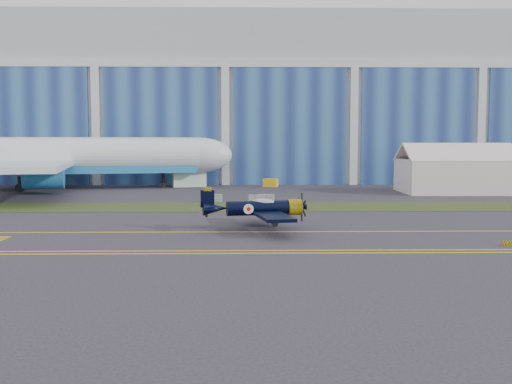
{
  "coord_description": "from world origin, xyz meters",
  "views": [
    {
      "loc": [
        3.06,
        -53.57,
        7.35
      ],
      "look_at": [
        4.3,
        5.53,
        2.41
      ],
      "focal_mm": 42.0,
      "sensor_mm": 36.0,
      "label": 1
    }
  ],
  "objects_px": {
    "jetliner": "(43,115)",
    "tug": "(271,183)",
    "warbird": "(258,208)",
    "shipping_container": "(189,180)",
    "tent": "(456,168)"
  },
  "relations": [
    {
      "from": "shipping_container",
      "to": "tug",
      "type": "xyz_separation_m",
      "value": [
        13.42,
        -0.29,
        -0.51
      ]
    },
    {
      "from": "warbird",
      "to": "shipping_container",
      "type": "relative_size",
      "value": 2.58
    },
    {
      "from": "tent",
      "to": "tug",
      "type": "relative_size",
      "value": 7.03
    },
    {
      "from": "jetliner",
      "to": "tug",
      "type": "xyz_separation_m",
      "value": [
        35.37,
        4.65,
        -10.84
      ]
    },
    {
      "from": "jetliner",
      "to": "tent",
      "type": "xyz_separation_m",
      "value": [
        61.73,
        -7.35,
        -7.87
      ]
    },
    {
      "from": "warbird",
      "to": "tug",
      "type": "height_order",
      "value": "warbird"
    },
    {
      "from": "warbird",
      "to": "jetliner",
      "type": "distance_m",
      "value": 54.91
    },
    {
      "from": "jetliner",
      "to": "tug",
      "type": "relative_size",
      "value": 33.58
    },
    {
      "from": "warbird",
      "to": "shipping_container",
      "type": "bearing_deg",
      "value": 91.41
    },
    {
      "from": "warbird",
      "to": "shipping_container",
      "type": "distance_m",
      "value": 49.44
    },
    {
      "from": "shipping_container",
      "to": "tug",
      "type": "bearing_deg",
      "value": -16.32
    },
    {
      "from": "shipping_container",
      "to": "tent",
      "type": "bearing_deg",
      "value": -32.26
    },
    {
      "from": "jetliner",
      "to": "shipping_container",
      "type": "xyz_separation_m",
      "value": [
        21.95,
        4.94,
        -10.34
      ]
    },
    {
      "from": "warbird",
      "to": "tug",
      "type": "relative_size",
      "value": 6.13
    },
    {
      "from": "warbird",
      "to": "tent",
      "type": "relative_size",
      "value": 0.87
    }
  ]
}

